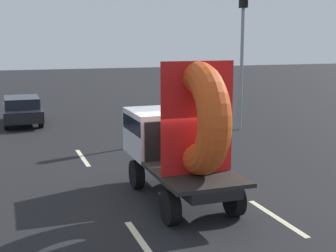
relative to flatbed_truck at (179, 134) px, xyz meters
name	(u,v)px	position (x,y,z in m)	size (l,w,h in m)	color
ground_plane	(183,200)	(0.05, -0.21, -1.84)	(120.00, 120.00, 0.00)	black
flatbed_truck	(179,134)	(0.00, 0.00, 0.00)	(2.02, 4.96, 3.88)	black
distant_sedan	(22,110)	(-3.58, 13.65, -1.07)	(1.89, 4.40, 1.44)	black
traffic_light	(242,41)	(6.49, 8.50, 2.49)	(0.42, 0.36, 6.75)	gray
lane_dash_left_near	(141,241)	(-1.79, -2.41, -1.83)	(2.36, 0.16, 0.01)	beige
lane_dash_left_far	(83,158)	(-1.79, 5.44, -1.83)	(2.63, 0.16, 0.01)	beige
lane_dash_right_near	(277,218)	(1.79, -2.19, -1.83)	(2.57, 0.16, 0.01)	beige
lane_dash_right_far	(170,149)	(1.79, 5.62, -1.83)	(2.39, 0.16, 0.01)	beige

